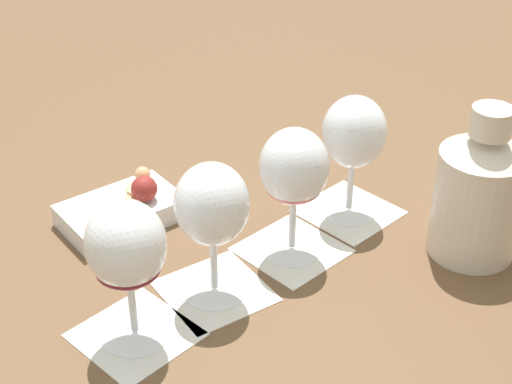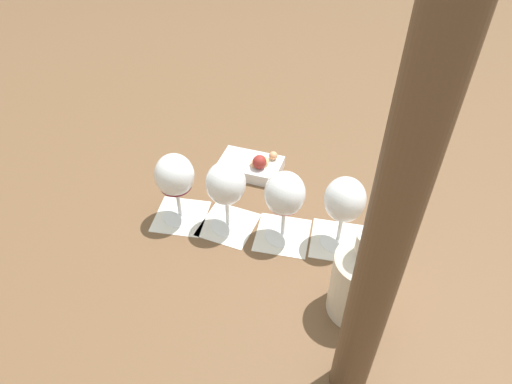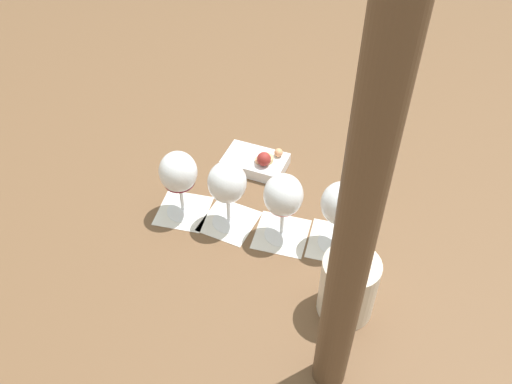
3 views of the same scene
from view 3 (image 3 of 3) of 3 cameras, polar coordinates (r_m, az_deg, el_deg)
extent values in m
plane|color=brown|center=(1.19, -0.08, -3.70)|extent=(8.00, 8.00, 0.00)
cube|color=silver|center=(1.17, 8.31, -5.25)|extent=(0.16, 0.16, 0.00)
cube|color=silver|center=(1.18, 2.69, -4.43)|extent=(0.16, 0.16, 0.00)
cube|color=silver|center=(1.20, -2.85, -3.08)|extent=(0.16, 0.16, 0.00)
cube|color=silver|center=(1.23, -7.65, -1.95)|extent=(0.16, 0.16, 0.00)
cylinder|color=white|center=(1.17, 8.33, -5.13)|extent=(0.07, 0.07, 0.01)
cylinder|color=white|center=(1.14, 8.53, -3.87)|extent=(0.01, 0.01, 0.07)
ellipsoid|color=white|center=(1.09, 8.94, -1.19)|extent=(0.08, 0.08, 0.09)
ellipsoid|color=pink|center=(1.10, 8.81, -2.06)|extent=(0.07, 0.07, 0.04)
cylinder|color=white|center=(1.17, 2.70, -4.31)|extent=(0.07, 0.07, 0.01)
cylinder|color=white|center=(1.15, 2.76, -3.04)|extent=(0.01, 0.01, 0.07)
ellipsoid|color=white|center=(1.09, 2.89, -0.33)|extent=(0.08, 0.08, 0.09)
ellipsoid|color=#DA606A|center=(1.11, 2.85, -1.28)|extent=(0.07, 0.07, 0.03)
cylinder|color=white|center=(1.20, -2.86, -2.96)|extent=(0.07, 0.07, 0.01)
cylinder|color=white|center=(1.17, -2.92, -1.68)|extent=(0.01, 0.01, 0.07)
ellipsoid|color=white|center=(1.12, -3.06, 1.02)|extent=(0.08, 0.08, 0.09)
ellipsoid|color=#A22D37|center=(1.13, -3.02, 0.18)|extent=(0.07, 0.07, 0.04)
cylinder|color=white|center=(1.23, -7.67, -1.83)|extent=(0.07, 0.07, 0.01)
cylinder|color=white|center=(1.20, -7.84, -0.56)|extent=(0.01, 0.01, 0.07)
ellipsoid|color=white|center=(1.15, -8.20, 2.12)|extent=(0.08, 0.08, 0.09)
ellipsoid|color=maroon|center=(1.17, -8.06, 1.07)|extent=(0.07, 0.07, 0.03)
cylinder|color=beige|center=(1.02, 9.66, -9.81)|extent=(0.11, 0.11, 0.13)
cone|color=beige|center=(0.96, 10.22, -7.01)|extent=(0.11, 0.11, 0.02)
cylinder|color=beige|center=(0.94, 10.44, -5.90)|extent=(0.05, 0.05, 0.03)
cube|color=silver|center=(1.32, -0.08, 3.14)|extent=(0.18, 0.17, 0.03)
cylinder|color=tan|center=(1.30, 0.35, 3.35)|extent=(0.02, 0.02, 0.01)
cylinder|color=#DBB775|center=(1.30, 1.08, 3.51)|extent=(0.03, 0.03, 0.01)
sphere|color=maroon|center=(1.28, 0.84, 3.50)|extent=(0.03, 0.03, 0.03)
sphere|color=tan|center=(1.31, 2.38, 4.16)|extent=(0.02, 0.02, 0.02)
cylinder|color=brown|center=(0.60, 12.05, 4.22)|extent=(0.06, 0.06, 1.01)
camera|label=1|loc=(0.82, -51.01, 4.65)|focal=55.00mm
camera|label=2|loc=(0.21, -11.16, -10.47)|focal=32.00mm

